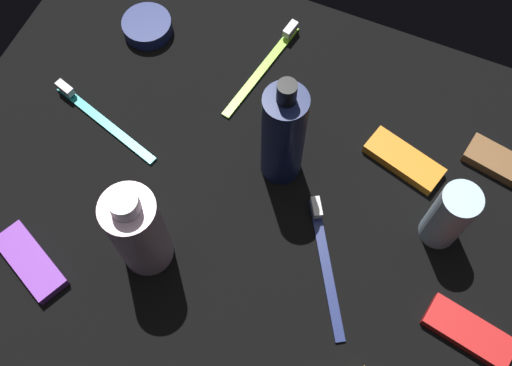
{
  "coord_description": "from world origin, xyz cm",
  "views": [
    {
      "loc": [
        12.29,
        -28.62,
        72.4
      ],
      "look_at": [
        0.0,
        0.0,
        3.0
      ],
      "focal_mm": 42.87,
      "sensor_mm": 36.0,
      "label": 1
    }
  ],
  "objects_px": {
    "deodorant_stick": "(449,216)",
    "snack_bar_orange": "(404,160)",
    "toothbrush_teal": "(99,117)",
    "snack_bar_brown": "(505,166)",
    "snack_bar_red": "(469,332)",
    "toothbrush_navy": "(325,258)",
    "snack_bar_purple": "(31,262)",
    "cream_tin_left": "(147,26)",
    "lotion_bottle": "(283,135)",
    "bodywash_bottle": "(138,231)",
    "toothbrush_lime": "(266,64)"
  },
  "relations": [
    {
      "from": "lotion_bottle",
      "to": "snack_bar_purple",
      "type": "bearing_deg",
      "value": -133.44
    },
    {
      "from": "toothbrush_lime",
      "to": "snack_bar_orange",
      "type": "relative_size",
      "value": 1.72
    },
    {
      "from": "bodywash_bottle",
      "to": "snack_bar_brown",
      "type": "xyz_separation_m",
      "value": [
        0.37,
        0.29,
        -0.07
      ]
    },
    {
      "from": "lotion_bottle",
      "to": "snack_bar_brown",
      "type": "height_order",
      "value": "lotion_bottle"
    },
    {
      "from": "toothbrush_navy",
      "to": "toothbrush_teal",
      "type": "bearing_deg",
      "value": 169.55
    },
    {
      "from": "deodorant_stick",
      "to": "snack_bar_orange",
      "type": "xyz_separation_m",
      "value": [
        -0.07,
        0.08,
        -0.05
      ]
    },
    {
      "from": "snack_bar_orange",
      "to": "deodorant_stick",
      "type": "bearing_deg",
      "value": -31.72
    },
    {
      "from": "cream_tin_left",
      "to": "deodorant_stick",
      "type": "bearing_deg",
      "value": -15.7
    },
    {
      "from": "snack_bar_purple",
      "to": "cream_tin_left",
      "type": "xyz_separation_m",
      "value": [
        -0.03,
        0.37,
        0.0
      ]
    },
    {
      "from": "snack_bar_purple",
      "to": "deodorant_stick",
      "type": "bearing_deg",
      "value": 52.76
    },
    {
      "from": "bodywash_bottle",
      "to": "snack_bar_orange",
      "type": "distance_m",
      "value": 0.36
    },
    {
      "from": "snack_bar_orange",
      "to": "cream_tin_left",
      "type": "relative_size",
      "value": 1.46
    },
    {
      "from": "snack_bar_orange",
      "to": "toothbrush_navy",
      "type": "bearing_deg",
      "value": -90.45
    },
    {
      "from": "toothbrush_teal",
      "to": "toothbrush_lime",
      "type": "bearing_deg",
      "value": 44.44
    },
    {
      "from": "toothbrush_teal",
      "to": "cream_tin_left",
      "type": "xyz_separation_m",
      "value": [
        -0.01,
        0.16,
        0.0
      ]
    },
    {
      "from": "lotion_bottle",
      "to": "toothbrush_lime",
      "type": "height_order",
      "value": "lotion_bottle"
    },
    {
      "from": "toothbrush_navy",
      "to": "deodorant_stick",
      "type": "bearing_deg",
      "value": 37.59
    },
    {
      "from": "snack_bar_purple",
      "to": "toothbrush_navy",
      "type": "bearing_deg",
      "value": 48.82
    },
    {
      "from": "snack_bar_orange",
      "to": "snack_bar_purple",
      "type": "relative_size",
      "value": 1.0
    },
    {
      "from": "snack_bar_orange",
      "to": "snack_bar_brown",
      "type": "bearing_deg",
      "value": 35.67
    },
    {
      "from": "toothbrush_lime",
      "to": "snack_bar_orange",
      "type": "distance_m",
      "value": 0.24
    },
    {
      "from": "toothbrush_lime",
      "to": "snack_bar_red",
      "type": "height_order",
      "value": "toothbrush_lime"
    },
    {
      "from": "snack_bar_brown",
      "to": "snack_bar_red",
      "type": "relative_size",
      "value": 1.0
    },
    {
      "from": "snack_bar_brown",
      "to": "snack_bar_purple",
      "type": "height_order",
      "value": "same"
    },
    {
      "from": "toothbrush_navy",
      "to": "snack_bar_purple",
      "type": "distance_m",
      "value": 0.36
    },
    {
      "from": "snack_bar_orange",
      "to": "cream_tin_left",
      "type": "xyz_separation_m",
      "value": [
        -0.41,
        0.06,
        0.0
      ]
    },
    {
      "from": "toothbrush_navy",
      "to": "snack_bar_purple",
      "type": "relative_size",
      "value": 1.54
    },
    {
      "from": "toothbrush_lime",
      "to": "cream_tin_left",
      "type": "relative_size",
      "value": 2.51
    },
    {
      "from": "toothbrush_teal",
      "to": "toothbrush_navy",
      "type": "bearing_deg",
      "value": -10.45
    },
    {
      "from": "snack_bar_purple",
      "to": "cream_tin_left",
      "type": "bearing_deg",
      "value": 119.67
    },
    {
      "from": "toothbrush_teal",
      "to": "cream_tin_left",
      "type": "distance_m",
      "value": 0.16
    },
    {
      "from": "snack_bar_brown",
      "to": "bodywash_bottle",
      "type": "bearing_deg",
      "value": -132.13
    },
    {
      "from": "deodorant_stick",
      "to": "toothbrush_teal",
      "type": "height_order",
      "value": "deodorant_stick"
    },
    {
      "from": "toothbrush_navy",
      "to": "snack_bar_orange",
      "type": "height_order",
      "value": "toothbrush_navy"
    },
    {
      "from": "bodywash_bottle",
      "to": "cream_tin_left",
      "type": "height_order",
      "value": "bodywash_bottle"
    },
    {
      "from": "bodywash_bottle",
      "to": "toothbrush_teal",
      "type": "distance_m",
      "value": 0.22
    },
    {
      "from": "lotion_bottle",
      "to": "deodorant_stick",
      "type": "xyz_separation_m",
      "value": [
        0.21,
        -0.01,
        -0.03
      ]
    },
    {
      "from": "snack_bar_purple",
      "to": "snack_bar_red",
      "type": "relative_size",
      "value": 1.0
    },
    {
      "from": "bodywash_bottle",
      "to": "snack_bar_purple",
      "type": "xyz_separation_m",
      "value": [
        -0.12,
        -0.07,
        -0.07
      ]
    },
    {
      "from": "snack_bar_brown",
      "to": "snack_bar_red",
      "type": "bearing_deg",
      "value": -76.0
    },
    {
      "from": "toothbrush_teal",
      "to": "lotion_bottle",
      "type": "bearing_deg",
      "value": 7.14
    },
    {
      "from": "snack_bar_purple",
      "to": "snack_bar_red",
      "type": "height_order",
      "value": "same"
    },
    {
      "from": "toothbrush_teal",
      "to": "snack_bar_orange",
      "type": "bearing_deg",
      "value": 14.1
    },
    {
      "from": "snack_bar_orange",
      "to": "snack_bar_red",
      "type": "bearing_deg",
      "value": -37.47
    },
    {
      "from": "deodorant_stick",
      "to": "toothbrush_teal",
      "type": "relative_size",
      "value": 0.62
    },
    {
      "from": "toothbrush_teal",
      "to": "snack_bar_brown",
      "type": "relative_size",
      "value": 1.69
    },
    {
      "from": "snack_bar_brown",
      "to": "snack_bar_orange",
      "type": "height_order",
      "value": "same"
    },
    {
      "from": "snack_bar_brown",
      "to": "cream_tin_left",
      "type": "height_order",
      "value": "cream_tin_left"
    },
    {
      "from": "toothbrush_navy",
      "to": "snack_bar_brown",
      "type": "height_order",
      "value": "toothbrush_navy"
    },
    {
      "from": "toothbrush_teal",
      "to": "toothbrush_lime",
      "type": "distance_m",
      "value": 0.24
    }
  ]
}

